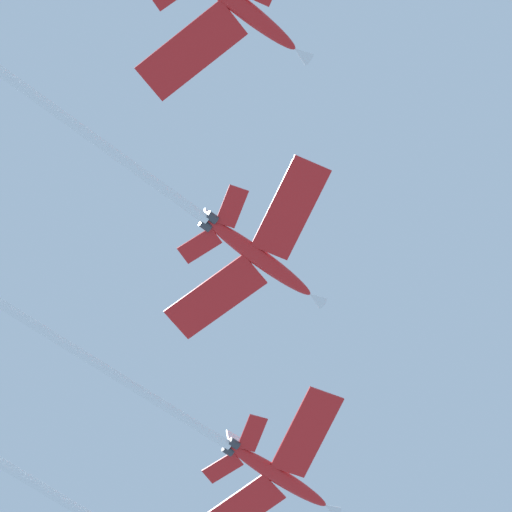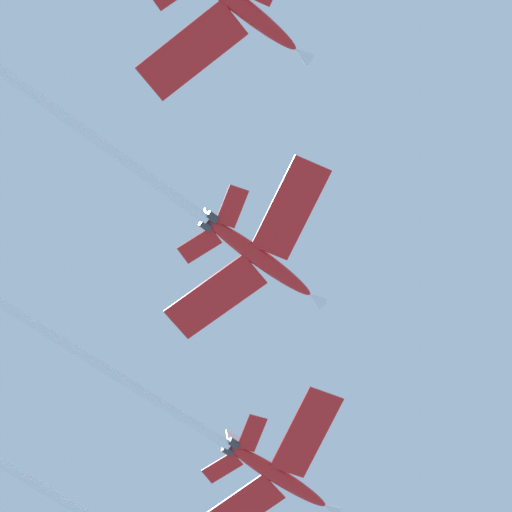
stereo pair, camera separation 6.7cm
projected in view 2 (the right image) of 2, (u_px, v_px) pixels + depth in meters
name	position (u px, v px, depth m)	size (l,w,h in m)	color
jet_second	(167.00, 407.00, 104.99)	(58.79, 24.26, 10.61)	red
jet_third	(172.00, 194.00, 98.20)	(49.40, 22.38, 9.20)	red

